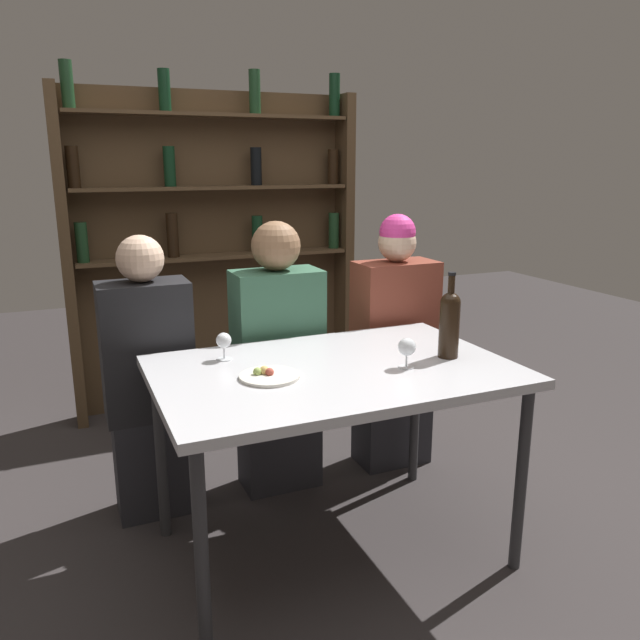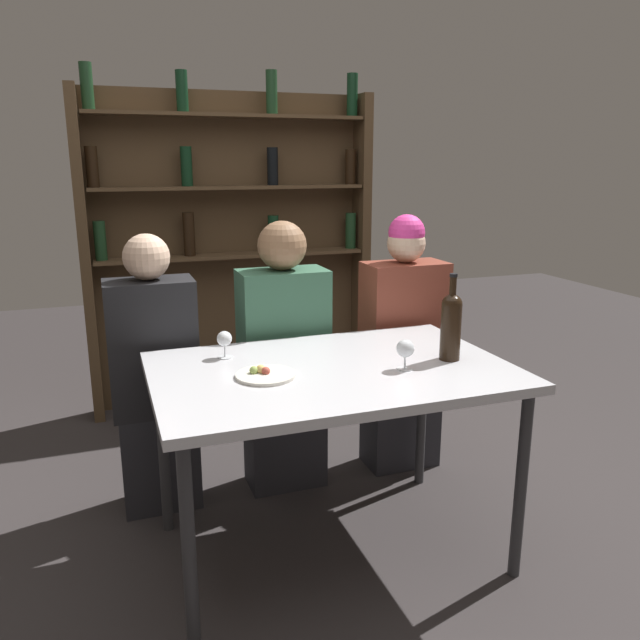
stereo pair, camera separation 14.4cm
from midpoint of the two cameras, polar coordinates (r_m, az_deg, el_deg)
name	(u,v)px [view 2 (the right image)]	position (r m, az deg, el deg)	size (l,w,h in m)	color
ground_plane	(331,550)	(2.67, 2.64, -20.28)	(10.00, 10.00, 0.00)	#332D2D
dining_table	(332,384)	(2.34, 2.84, -5.87)	(1.32, 0.87, 0.77)	silver
wine_rack_wall	(231,237)	(3.93, -7.09, 7.49)	(1.78, 0.21, 2.04)	#4C3823
wine_bottle	(451,323)	(2.43, 13.56, -0.31)	(0.08, 0.08, 0.34)	black
wine_glass_0	(224,340)	(2.42, -7.06, -1.84)	(0.06, 0.06, 0.11)	silver
wine_glass_1	(405,349)	(2.30, 9.59, -2.69)	(0.07, 0.07, 0.11)	silver
food_plate_0	(265,374)	(2.22, -3.21, -5.01)	(0.22, 0.22, 0.04)	silver
seated_person_left	(155,383)	(2.79, -13.42, -5.64)	(0.37, 0.22, 1.23)	#26262B
seated_person_center	(284,364)	(2.90, -1.90, -4.06)	(0.40, 0.22, 1.26)	#26262B
seated_person_right	(403,350)	(3.12, 8.88, -2.73)	(0.39, 0.22, 1.27)	#26262B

